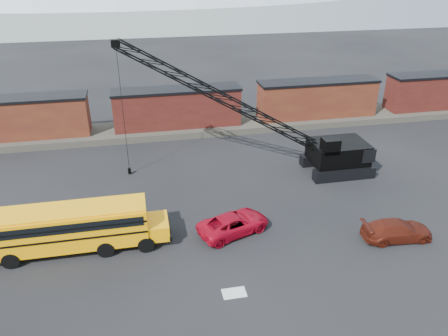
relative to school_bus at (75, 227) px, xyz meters
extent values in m
plane|color=black|center=(8.81, -2.17, -1.79)|extent=(160.00, 160.00, 0.00)
cube|color=#4E4940|center=(8.81, 19.83, -1.44)|extent=(120.00, 5.00, 0.70)
cube|color=#491B15|center=(-7.19, 19.83, 0.91)|extent=(13.50, 2.90, 4.00)
cube|color=black|center=(-7.19, 19.83, 2.96)|extent=(13.70, 3.10, 0.25)
cube|color=black|center=(-2.99, 19.83, -0.79)|extent=(2.20, 2.40, 0.60)
cube|color=#4F1A16|center=(8.81, 19.83, 0.91)|extent=(13.50, 2.90, 4.00)
cube|color=black|center=(8.81, 19.83, 2.96)|extent=(13.70, 3.10, 0.25)
cube|color=black|center=(4.61, 19.83, -0.79)|extent=(2.20, 2.40, 0.60)
cube|color=black|center=(13.01, 19.83, -0.79)|extent=(2.20, 2.40, 0.60)
cube|color=#491B15|center=(24.81, 19.83, 0.91)|extent=(13.50, 2.90, 4.00)
cube|color=black|center=(24.81, 19.83, 2.96)|extent=(13.70, 3.10, 0.25)
cube|color=black|center=(20.61, 19.83, -0.79)|extent=(2.20, 2.40, 0.60)
cube|color=black|center=(29.01, 19.83, -0.79)|extent=(2.20, 2.40, 0.60)
cube|color=#4F1A16|center=(40.81, 19.83, 0.91)|extent=(13.50, 2.90, 4.00)
cube|color=black|center=(40.81, 19.83, 2.96)|extent=(13.70, 3.10, 0.25)
cube|color=black|center=(36.61, 19.83, -0.79)|extent=(2.20, 2.40, 0.60)
cube|color=silver|center=(9.31, -6.17, -1.78)|extent=(1.40, 0.90, 0.02)
cube|color=#FFA205|center=(-0.35, 0.00, 0.01)|extent=(10.00, 2.50, 2.50)
cube|color=#FFA205|center=(5.25, 0.00, -0.69)|extent=(1.60, 2.30, 1.10)
cube|color=#FFA205|center=(-0.35, 0.00, 1.31)|extent=(10.00, 2.30, 0.18)
cube|color=black|center=(-0.35, -1.26, 0.71)|extent=(9.60, 0.05, 0.65)
cube|color=black|center=(-0.35, 1.26, 0.71)|extent=(9.60, 0.05, 0.65)
cube|color=black|center=(6.10, 0.00, -0.99)|extent=(0.15, 2.45, 0.35)
cylinder|color=black|center=(-3.95, -1.15, -1.24)|extent=(1.10, 0.35, 1.10)
cylinder|color=black|center=(-3.95, 1.15, -1.24)|extent=(1.10, 0.35, 1.10)
cylinder|color=black|center=(1.85, -1.15, -1.24)|extent=(1.10, 0.35, 1.10)
cylinder|color=black|center=(1.85, 1.15, -1.24)|extent=(1.10, 0.35, 1.10)
cylinder|color=black|center=(4.45, -1.15, -1.24)|extent=(1.10, 0.35, 1.10)
cylinder|color=black|center=(4.45, 1.15, -1.24)|extent=(1.10, 0.35, 1.10)
imported|color=#AE081E|center=(10.62, -0.13, -1.07)|extent=(5.71, 4.05, 1.45)
imported|color=#52190E|center=(21.49, -3.14, -1.08)|extent=(5.01, 2.29, 1.42)
cube|color=black|center=(21.82, 5.83, -1.29)|extent=(5.50, 1.00, 1.00)
cube|color=black|center=(21.82, 9.03, -1.29)|extent=(5.50, 1.00, 1.00)
cube|color=black|center=(21.82, 7.43, 0.11)|extent=(4.80, 3.60, 1.80)
cube|color=black|center=(23.82, 7.43, 0.31)|extent=(1.20, 3.80, 1.20)
cube|color=black|center=(20.42, 6.23, 1.31)|extent=(1.40, 1.20, 1.30)
cube|color=black|center=(20.42, 5.68, 1.31)|extent=(1.20, 0.06, 0.90)
cube|color=black|center=(3.45, 10.42, 9.68)|extent=(0.70, 0.50, 0.60)
cylinder|color=black|center=(3.45, 10.42, 3.94)|extent=(0.04, 0.04, 11.17)
cube|color=black|center=(3.45, 10.42, -1.44)|extent=(0.25, 0.25, 0.50)
camera|label=1|loc=(4.86, -25.20, 16.25)|focal=35.00mm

